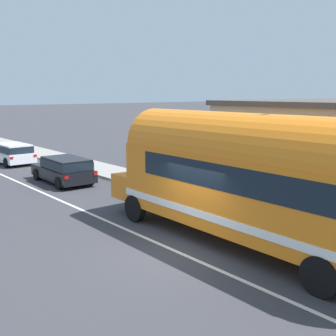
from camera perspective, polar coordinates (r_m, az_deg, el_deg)
The scene contains 6 objects.
ground_plane at distance 12.79m, azimuth 1.22°, elevation -11.37°, with size 300.00×300.00×0.00m, color #38383D.
lane_markings at distance 23.52m, azimuth -14.93°, elevation -1.62°, with size 4.02×80.00×0.01m.
sidewalk_slab at distance 23.40m, azimuth -5.46°, elevation -1.20°, with size 2.45×90.00×0.15m, color gray.
painted_bus at distance 12.54m, azimuth 12.35°, elevation -1.05°, with size 2.66×12.06×4.12m.
car_lead at distance 22.54m, azimuth -13.96°, elevation -0.07°, with size 2.03×4.37×1.37m.
car_second at distance 29.73m, azimuth -20.52°, elevation 2.02°, with size 1.98×4.29×1.37m.
Camera 1 is at (-7.83, -8.94, 4.72)m, focal length 44.61 mm.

